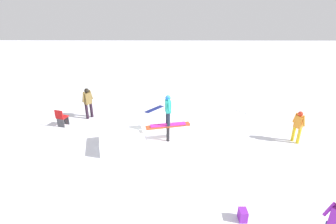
{
  "coord_description": "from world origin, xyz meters",
  "views": [
    {
      "loc": [
        0.06,
        -10.01,
        5.71
      ],
      "look_at": [
        0.0,
        0.0,
        1.38
      ],
      "focal_mm": 28.0,
      "sensor_mm": 36.0,
      "label": 1
    }
  ],
  "objects": [
    {
      "name": "bystander_purple",
      "position": [
        4.08,
        -5.26,
        0.78
      ],
      "size": [
        0.52,
        0.47,
        1.39
      ],
      "rotation": [
        0.0,
        0.0,
        2.42
      ],
      "color": "navy",
      "rests_on": "ground"
    },
    {
      "name": "loose_snowboard_white",
      "position": [
        4.08,
        3.3,
        0.01
      ],
      "size": [
        1.21,
        1.21,
        0.02
      ],
      "primitive_type": "cube",
      "rotation": [
        0.0,
        0.0,
        5.49
      ],
      "color": "white",
      "rests_on": "ground"
    },
    {
      "name": "bystander_orange",
      "position": [
        5.5,
        -0.06,
        0.81
      ],
      "size": [
        0.37,
        0.54,
        1.44
      ],
      "rotation": [
        0.0,
        0.0,
        2.11
      ],
      "color": "gold",
      "rests_on": "ground"
    },
    {
      "name": "main_rider_on_rail",
      "position": [
        0.0,
        0.0,
        1.43
      ],
      "size": [
        1.54,
        0.73,
        1.34
      ],
      "rotation": [
        0.0,
        0.0,
        0.2
      ],
      "color": "#D52298",
      "rests_on": "rail_feature"
    },
    {
      "name": "ground_plane",
      "position": [
        0.0,
        0.0,
        0.0
      ],
      "size": [
        60.0,
        60.0,
        0.0
      ],
      "primitive_type": "plane",
      "color": "white"
    },
    {
      "name": "bystander_brown",
      "position": [
        -4.1,
        2.42,
        0.9
      ],
      "size": [
        0.46,
        0.57,
        1.61
      ],
      "rotation": [
        0.0,
        0.0,
        0.92
      ],
      "color": "black",
      "rests_on": "ground"
    },
    {
      "name": "folding_chair",
      "position": [
        -5.15,
        1.44,
        0.41
      ],
      "size": [
        0.56,
        0.56,
        0.88
      ],
      "rotation": [
        0.0,
        0.0,
        2.81
      ],
      "color": "#3F3F44",
      "rests_on": "ground"
    },
    {
      "name": "backpack_on_snow",
      "position": [
        2.11,
        -4.45,
        0.17
      ],
      "size": [
        0.22,
        0.3,
        0.34
      ],
      "primitive_type": "cube",
      "rotation": [
        0.0,
        0.0,
        4.72
      ],
      "color": "purple",
      "rests_on": "ground"
    },
    {
      "name": "loose_snowboard_navy",
      "position": [
        -0.79,
        3.56,
        0.01
      ],
      "size": [
        1.06,
        1.17,
        0.02
      ],
      "primitive_type": "cube",
      "rotation": [
        0.0,
        0.0,
        4.01
      ],
      "color": "navy",
      "rests_on": "ground"
    },
    {
      "name": "snow_kicker_ramp",
      "position": [
        -1.92,
        -0.46,
        0.26
      ],
      "size": [
        2.1,
        1.88,
        0.53
      ],
      "primitive_type": "cube",
      "rotation": [
        0.0,
        0.0,
        0.24
      ],
      "color": "white",
      "rests_on": "ground"
    },
    {
      "name": "rail_feature",
      "position": [
        0.0,
        0.0,
        0.64
      ],
      "size": [
        1.92,
        0.72,
        0.78
      ],
      "rotation": [
        0.0,
        0.0,
        0.24
      ],
      "color": "black",
      "rests_on": "ground"
    }
  ]
}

